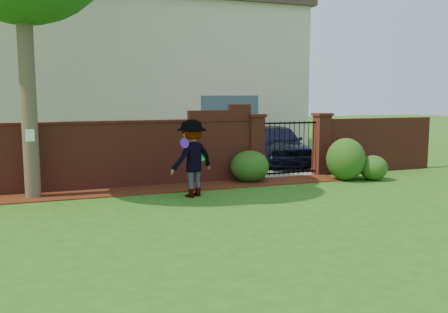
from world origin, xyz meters
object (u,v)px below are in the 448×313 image
object	(u,v)px
car	(278,144)
frisbee_green	(201,155)
man	(193,158)
frisbee_purple	(185,143)

from	to	relation	value
car	frisbee_green	distance (m)	5.69
car	man	bearing A→B (deg)	-127.13
frisbee_green	car	bearing A→B (deg)	44.87
car	frisbee_purple	world-z (taller)	frisbee_purple
frisbee_purple	frisbee_green	bearing A→B (deg)	33.10
car	man	world-z (taller)	man
man	frisbee_green	xyz separation A→B (m)	(0.25, 0.10, 0.06)
frisbee_green	man	bearing A→B (deg)	-158.17
man	frisbee_purple	size ratio (longest dim) A/B	7.71
frisbee_purple	car	bearing A→B (deg)	43.74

